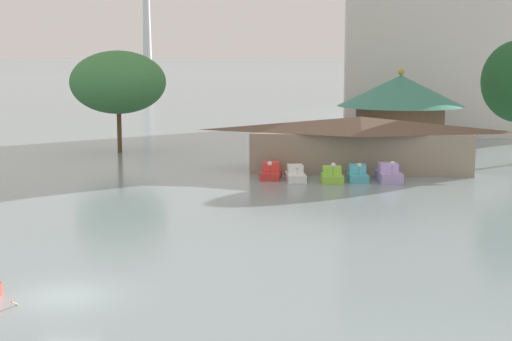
{
  "coord_description": "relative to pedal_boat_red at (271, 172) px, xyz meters",
  "views": [
    {
      "loc": [
        11.04,
        -29.93,
        10.04
      ],
      "look_at": [
        6.26,
        15.82,
        2.91
      ],
      "focal_mm": 54.81,
      "sensor_mm": 36.0,
      "label": 1
    }
  ],
  "objects": [
    {
      "name": "pedal_boat_lavender",
      "position": [
        9.13,
        -0.52,
        0.05
      ],
      "size": [
        2.03,
        3.17,
        1.76
      ],
      "rotation": [
        0.0,
        0.0,
        -1.43
      ],
      "color": "#B299D8",
      "rests_on": "ground"
    },
    {
      "name": "background_building_block",
      "position": [
        18.18,
        39.8,
        10.79
      ],
      "size": [
        24.95,
        18.93,
        22.56
      ],
      "color": "silver",
      "rests_on": "ground"
    },
    {
      "name": "pedal_boat_white",
      "position": [
        1.96,
        -0.89,
        -0.03
      ],
      "size": [
        1.84,
        2.95,
        1.34
      ],
      "rotation": [
        0.0,
        0.0,
        -1.4
      ],
      "color": "white",
      "rests_on": "ground"
    },
    {
      "name": "green_roof_pavilion",
      "position": [
        11.6,
        21.53,
        3.88
      ],
      "size": [
        13.05,
        13.05,
        8.14
      ],
      "color": "brown",
      "rests_on": "ground"
    },
    {
      "name": "boathouse",
      "position": [
        7.03,
        4.6,
        1.87
      ],
      "size": [
        19.4,
        6.27,
        4.54
      ],
      "color": "gray",
      "rests_on": "ground"
    },
    {
      "name": "pedal_boat_cyan",
      "position": [
        6.75,
        -0.34,
        -0.02
      ],
      "size": [
        1.71,
        2.8,
        1.53
      ],
      "rotation": [
        0.0,
        0.0,
        -1.48
      ],
      "color": "#4CB7CC",
      "rests_on": "ground"
    },
    {
      "name": "shoreline_tree_tall_left",
      "position": [
        -16.16,
        13.91,
        6.39
      ],
      "size": [
        9.31,
        9.31,
        9.97
      ],
      "color": "brown",
      "rests_on": "ground"
    },
    {
      "name": "pedal_boat_red",
      "position": [
        0.0,
        0.0,
        0.0
      ],
      "size": [
        1.53,
        2.96,
        1.53
      ],
      "rotation": [
        0.0,
        0.0,
        -1.58
      ],
      "color": "red",
      "rests_on": "ground"
    },
    {
      "name": "ground_plane",
      "position": [
        -5.93,
        -30.65,
        -0.5
      ],
      "size": [
        2000.0,
        2000.0,
        0.0
      ],
      "primitive_type": "plane",
      "color": "gray"
    },
    {
      "name": "pedal_boat_lime",
      "position": [
        4.79,
        -1.33,
        -0.03
      ],
      "size": [
        1.83,
        2.52,
        1.65
      ],
      "rotation": [
        0.0,
        0.0,
        -1.49
      ],
      "color": "#8CCC3F",
      "rests_on": "ground"
    }
  ]
}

